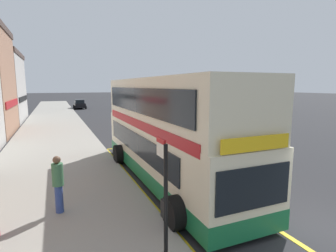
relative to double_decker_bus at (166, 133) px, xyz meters
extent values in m
plane|color=#28282B|center=(2.46, 25.93, -2.07)|extent=(260.00, 260.00, 0.00)
cube|color=gray|center=(-4.54, 25.93, -2.00)|extent=(6.00, 76.00, 0.14)
cube|color=beige|center=(0.01, 0.01, -0.72)|extent=(2.55, 11.14, 2.30)
cube|color=beige|center=(0.01, 0.01, 1.38)|extent=(2.52, 10.92, 1.90)
cube|color=#196B3D|center=(0.01, 0.01, -1.57)|extent=(2.57, 11.16, 0.60)
cube|color=#B2191E|center=(0.01, 0.01, 0.45)|extent=(2.58, 10.25, 0.36)
cube|color=black|center=(-1.29, 0.41, -0.42)|extent=(0.04, 8.91, 0.90)
cube|color=black|center=(-1.29, 0.01, 1.43)|extent=(0.04, 9.80, 1.00)
cube|color=black|center=(0.01, -5.58, -0.47)|extent=(2.24, 0.04, 1.10)
cube|color=yellow|center=(0.01, -5.58, 0.65)|extent=(2.04, 0.04, 0.36)
cylinder|color=black|center=(-1.36, -4.00, -1.57)|extent=(0.56, 1.00, 1.00)
cylinder|color=black|center=(1.37, -4.00, -1.57)|extent=(0.56, 1.00, 1.00)
cylinder|color=black|center=(-1.36, 3.07, -1.57)|extent=(0.56, 1.00, 1.00)
cylinder|color=black|center=(1.37, 3.07, -1.57)|extent=(0.56, 1.00, 1.00)
cube|color=gold|center=(-1.46, -0.19, -2.06)|extent=(0.16, 13.61, 0.01)
cube|color=gold|center=(1.28, -0.19, -2.06)|extent=(0.16, 13.61, 0.01)
cube|color=gold|center=(-0.09, 6.54, -2.06)|extent=(2.90, 0.16, 0.01)
cylinder|color=black|center=(-2.35, -5.57, -0.54)|extent=(0.09, 0.09, 2.77)
cube|color=silver|center=(-2.35, -5.31, 0.66)|extent=(0.05, 0.42, 0.30)
cube|color=red|center=(-2.35, -5.31, 0.86)|extent=(0.05, 0.42, 0.10)
cube|color=black|center=(-2.35, -5.47, -0.63)|extent=(0.06, 0.28, 0.40)
cube|color=#B2191E|center=(-7.70, 15.61, 0.53)|extent=(0.08, 6.85, 0.56)
cube|color=black|center=(-7.70, 24.85, 0.53)|extent=(0.08, 8.40, 0.56)
cube|color=navy|center=(7.06, 34.94, -1.41)|extent=(1.76, 4.20, 0.72)
cube|color=black|center=(7.06, 34.84, -0.75)|extent=(1.52, 1.90, 0.60)
cylinder|color=black|center=(6.13, 36.24, -1.77)|extent=(0.22, 0.60, 0.60)
cylinder|color=black|center=(8.00, 36.24, -1.77)|extent=(0.22, 0.60, 0.60)
cylinder|color=black|center=(6.13, 33.63, -1.77)|extent=(0.22, 0.60, 0.60)
cylinder|color=black|center=(8.00, 33.63, -1.77)|extent=(0.22, 0.60, 0.60)
cube|color=black|center=(-0.25, 39.49, -1.41)|extent=(1.76, 4.20, 0.72)
cube|color=black|center=(-0.25, 39.39, -0.75)|extent=(1.52, 1.90, 0.60)
cylinder|color=black|center=(-1.19, 40.79, -1.77)|extent=(0.22, 0.60, 0.60)
cylinder|color=black|center=(0.68, 40.79, -1.77)|extent=(0.22, 0.60, 0.60)
cylinder|color=black|center=(-1.19, 38.19, -1.77)|extent=(0.22, 0.60, 0.60)
cylinder|color=black|center=(0.68, 38.19, -1.77)|extent=(0.22, 0.60, 0.60)
cube|color=black|center=(7.40, 24.14, -1.41)|extent=(1.76, 4.20, 0.72)
cube|color=black|center=(7.40, 24.04, -0.75)|extent=(1.52, 1.90, 0.60)
cylinder|color=black|center=(6.46, 25.44, -1.77)|extent=(0.22, 0.60, 0.60)
cylinder|color=black|center=(8.33, 25.44, -1.77)|extent=(0.22, 0.60, 0.60)
cylinder|color=black|center=(6.46, 22.83, -1.77)|extent=(0.22, 0.60, 0.60)
cylinder|color=black|center=(8.33, 22.83, -1.77)|extent=(0.22, 0.60, 0.60)
cylinder|color=#33478C|center=(-4.43, -1.88, -1.48)|extent=(0.24, 0.24, 0.88)
cylinder|color=#3F724C|center=(-4.43, -1.88, -0.69)|extent=(0.34, 0.34, 0.70)
sphere|color=brown|center=(-4.43, -1.88, -0.22)|extent=(0.24, 0.24, 0.24)
camera|label=1|loc=(-4.39, -10.44, 2.03)|focal=28.31mm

